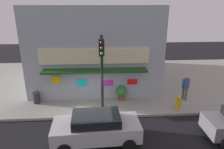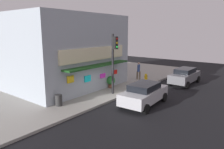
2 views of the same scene
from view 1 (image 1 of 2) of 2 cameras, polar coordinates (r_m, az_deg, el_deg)
name	(u,v)px [view 1 (image 1 of 2)]	position (r m, az deg, el deg)	size (l,w,h in m)	color
ground_plane	(91,119)	(12.65, -5.98, -12.15)	(49.61, 49.61, 0.00)	black
sidewalk	(93,81)	(18.14, -5.32, -1.85)	(33.08, 12.24, 0.16)	gray
corner_building	(95,42)	(18.31, -4.61, 8.89)	(9.47, 10.60, 6.30)	#9EA8B2
traffic_light	(102,64)	(12.07, -2.86, 2.93)	(0.32, 0.58, 4.71)	black
fire_hydrant	(178,103)	(13.73, 17.86, -7.54)	(0.54, 0.30, 0.92)	gold
trash_can	(36,98)	(14.82, -20.24, -6.09)	(0.46, 0.46, 0.75)	#2D2D2D
pedestrian	(185,86)	(15.08, 19.72, -3.08)	(0.59, 0.45, 1.77)	brown
potted_plant_by_doorway	(122,92)	(14.27, 2.66, -4.85)	(0.76, 0.76, 1.04)	brown
parked_car_silver	(96,128)	(10.40, -4.38, -14.47)	(4.31, 2.17, 1.53)	#B7B7BC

